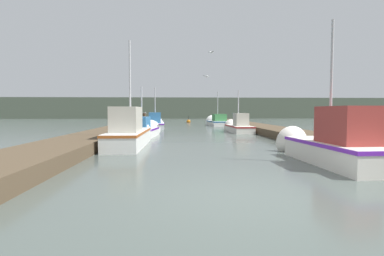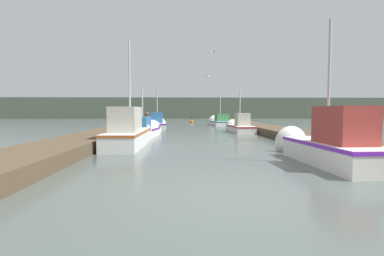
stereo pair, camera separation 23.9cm
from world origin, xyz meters
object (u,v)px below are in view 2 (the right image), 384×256
fishing_boat_3 (239,126)px  fishing_boat_4 (157,124)px  seagull_lead (212,52)px  fishing_boat_5 (219,122)px  seagull_1 (208,76)px  mooring_piling_0 (147,120)px  fishing_boat_1 (130,133)px  fishing_boat_2 (144,130)px  mooring_piling_1 (317,138)px  channel_buoy (191,121)px  fishing_boat_0 (325,144)px

fishing_boat_3 → fishing_boat_4: bearing=141.0°
fishing_boat_4 → seagull_lead: size_ratio=8.94×
fishing_boat_5 → seagull_1: (-2.40, -12.99, 3.36)m
mooring_piling_0 → fishing_boat_1: bearing=-86.4°
fishing_boat_2 → seagull_lead: 6.64m
mooring_piling_0 → mooring_piling_1: (8.57, -16.27, -0.21)m
fishing_boat_3 → mooring_piling_1: size_ratio=4.98×
fishing_boat_1 → seagull_lead: (4.29, 5.81, 4.72)m
mooring_piling_1 → seagull_lead: size_ratio=1.80×
mooring_piling_0 → channel_buoy: (4.56, 11.78, -0.56)m
fishing_boat_3 → mooring_piling_1: bearing=-85.4°
mooring_piling_1 → channel_buoy: mooring_piling_1 is taller
fishing_boat_2 → mooring_piling_1: size_ratio=5.58×
fishing_boat_0 → fishing_boat_3: bearing=87.9°
fishing_boat_3 → channel_buoy: (-2.94, 17.68, -0.26)m
fishing_boat_2 → seagull_1: seagull_1 is taller
mooring_piling_1 → channel_buoy: size_ratio=0.96×
fishing_boat_0 → fishing_boat_1: 8.11m
mooring_piling_1 → fishing_boat_3: bearing=95.9°
mooring_piling_1 → seagull_lead: 9.67m
fishing_boat_2 → seagull_1: size_ratio=10.03×
fishing_boat_2 → fishing_boat_3: (6.56, 4.07, 0.02)m
fishing_boat_4 → fishing_boat_0: bearing=-73.3°
seagull_lead → seagull_1: 1.60m
fishing_boat_1 → channel_buoy: (3.67, 26.19, -0.43)m
fishing_boat_0 → fishing_boat_5: 23.27m
fishing_boat_4 → fishing_boat_1: bearing=-93.4°
fishing_boat_3 → fishing_boat_5: fishing_boat_5 is taller
fishing_boat_0 → seagull_1: fishing_boat_0 is taller
mooring_piling_1 → seagull_lead: seagull_lead is taller
fishing_boat_1 → mooring_piling_0: bearing=94.3°
seagull_1 → fishing_boat_2: bearing=168.3°
fishing_boat_0 → fishing_boat_4: size_ratio=1.04×
fishing_boat_3 → mooring_piling_0: bearing=140.5°
fishing_boat_3 → fishing_boat_2: bearing=-149.5°
fishing_boat_2 → fishing_boat_0: bearing=-48.7°
fishing_boat_2 → seagull_1: 5.32m
mooring_piling_0 → seagull_1: 10.55m
fishing_boat_1 → channel_buoy: bearing=82.7°
fishing_boat_0 → seagull_lead: size_ratio=9.30×
fishing_boat_1 → fishing_boat_4: bearing=90.1°
fishing_boat_3 → fishing_boat_5: 10.06m
fishing_boat_5 → channel_buoy: (-2.74, 7.62, -0.23)m
fishing_boat_5 → mooring_piling_0: bearing=-154.6°
fishing_boat_0 → seagull_lead: seagull_lead is taller
fishing_boat_0 → mooring_piling_1: 3.04m
seagull_lead → seagull_1: (-0.28, -0.23, -1.56)m
fishing_boat_2 → mooring_piling_0: (-0.94, 9.97, 0.32)m
fishing_boat_3 → mooring_piling_0: (-7.50, 5.90, 0.30)m
fishing_boat_4 → seagull_1: 9.42m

